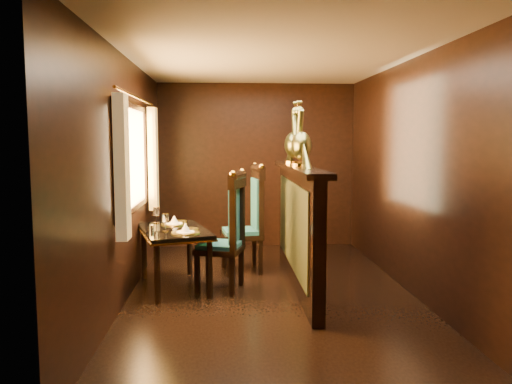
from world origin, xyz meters
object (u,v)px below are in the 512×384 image
chair_left (230,228)px  peacock_right (294,133)px  peacock_left (301,133)px  chair_right (251,215)px  dining_table (174,235)px

chair_left → peacock_right: (0.76, 0.52, 1.03)m
peacock_left → peacock_right: peacock_right is taller
chair_left → chair_right: size_ratio=0.98×
dining_table → chair_left: 0.64m
chair_right → peacock_left: bearing=-69.3°
dining_table → peacock_right: peacock_right is taller
dining_table → peacock_left: (1.38, -0.22, 1.12)m
dining_table → peacock_right: bearing=-0.8°
dining_table → peacock_left: bearing=-25.5°
chair_right → dining_table: bearing=-151.6°
chair_right → peacock_left: (0.48, -0.88, 1.01)m
dining_table → chair_right: chair_right is taller
chair_right → chair_left: bearing=-116.8°
dining_table → peacock_right: size_ratio=1.78×
chair_left → peacock_left: peacock_left is taller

